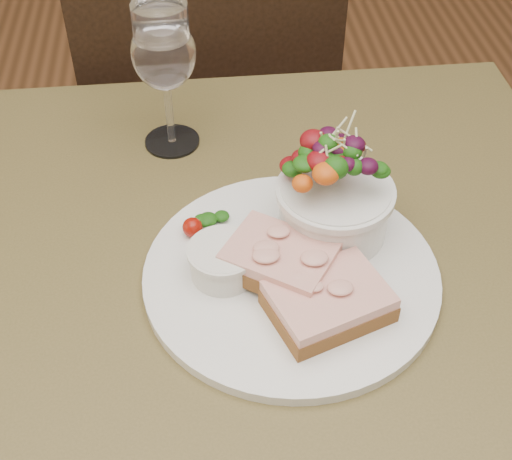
{
  "coord_description": "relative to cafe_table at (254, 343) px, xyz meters",
  "views": [
    {
      "loc": [
        -0.05,
        -0.49,
        1.3
      ],
      "look_at": [
        0.0,
        0.02,
        0.81
      ],
      "focal_mm": 50.0,
      "sensor_mm": 36.0,
      "label": 1
    }
  ],
  "objects": [
    {
      "name": "ramekin",
      "position": [
        -0.03,
        0.01,
        0.13
      ],
      "size": [
        0.07,
        0.07,
        0.04
      ],
      "color": "silver",
      "rests_on": "dinner_plate"
    },
    {
      "name": "chair_far",
      "position": [
        -0.04,
        0.66,
        -0.36
      ],
      "size": [
        0.48,
        0.48,
        0.9
      ],
      "rotation": [
        0.0,
        0.0,
        3.3
      ],
      "color": "black",
      "rests_on": "ground"
    },
    {
      "name": "wine_glass",
      "position": [
        -0.08,
        0.25,
        0.22
      ],
      "size": [
        0.08,
        0.08,
        0.18
      ],
      "color": "white",
      "rests_on": "cafe_table"
    },
    {
      "name": "cafe_table",
      "position": [
        0.0,
        0.0,
        0.0
      ],
      "size": [
        0.8,
        0.8,
        0.75
      ],
      "color": "#4C4320",
      "rests_on": "ground"
    },
    {
      "name": "dinner_plate",
      "position": [
        0.04,
        0.0,
        0.11
      ],
      "size": [
        0.31,
        0.31,
        0.01
      ],
      "primitive_type": "cylinder",
      "color": "white",
      "rests_on": "cafe_table"
    },
    {
      "name": "salad_bowl",
      "position": [
        0.09,
        0.06,
        0.17
      ],
      "size": [
        0.12,
        0.12,
        0.13
      ],
      "color": "white",
      "rests_on": "dinner_plate"
    },
    {
      "name": "garnish",
      "position": [
        -0.05,
        0.07,
        0.12
      ],
      "size": [
        0.05,
        0.04,
        0.02
      ],
      "color": "#113D0B",
      "rests_on": "dinner_plate"
    },
    {
      "name": "sandwich_back",
      "position": [
        0.03,
        -0.0,
        0.14
      ],
      "size": [
        0.13,
        0.12,
        0.03
      ],
      "rotation": [
        0.0,
        0.0,
        -0.59
      ],
      "color": "#543016",
      "rests_on": "dinner_plate"
    },
    {
      "name": "sandwich_front",
      "position": [
        0.07,
        -0.06,
        0.13
      ],
      "size": [
        0.13,
        0.11,
        0.03
      ],
      "rotation": [
        0.0,
        0.0,
        0.35
      ],
      "color": "#543016",
      "rests_on": "dinner_plate"
    }
  ]
}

